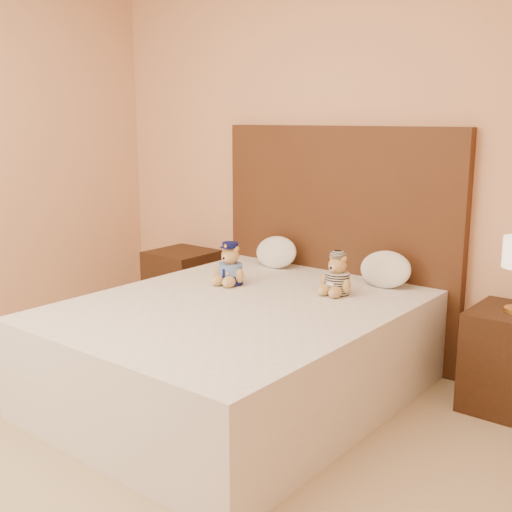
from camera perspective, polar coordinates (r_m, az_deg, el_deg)
The scene contains 9 objects.
ground at distance 3.03m, azimuth -17.19°, elevation -19.20°, with size 4.00×4.50×0.00m, color tan.
room_walls at distance 2.88m, azimuth -11.71°, elevation 17.05°, with size 4.04×4.52×2.72m.
bed at distance 3.63m, azimuth -1.53°, elevation -8.38°, with size 1.60×2.00×0.55m.
headboard at distance 4.30m, azimuth 7.17°, elevation 1.36°, with size 1.75×0.08×1.50m, color #472715.
nightstand_left at distance 5.00m, azimuth -6.56°, elevation -2.65°, with size 0.45×0.45×0.55m, color #361C11.
teddy_police at distance 3.91m, azimuth -2.30°, elevation -0.68°, with size 0.22×0.21×0.26m, color #AB8842, non-canonical shape.
teddy_prisoner at distance 3.72m, azimuth 7.24°, elevation -1.61°, with size 0.21×0.21×0.24m, color #AB8842, non-canonical shape.
pillow_left at distance 4.37m, azimuth 1.80°, elevation 0.48°, with size 0.32×0.21×0.23m, color white.
pillow_right at distance 3.94m, azimuth 11.43°, elevation -1.02°, with size 0.33×0.21×0.23m, color white.
Camera 1 is at (2.20, -1.39, 1.55)m, focal length 45.00 mm.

